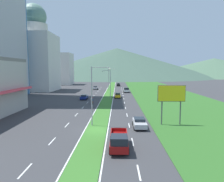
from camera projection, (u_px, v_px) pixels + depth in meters
ground_plane at (96, 130)px, 30.42m from camera, size 600.00×600.00×0.00m
grass_median at (110, 90)px, 90.06m from camera, size 3.20×240.00×0.06m
grass_verge_right at (157, 90)px, 89.50m from camera, size 24.00×240.00×0.06m
lane_dash_left_1 at (25, 171)px, 18.22m from camera, size 0.16×2.80×0.01m
lane_dash_left_2 at (52, 141)px, 25.77m from camera, size 0.16×2.80×0.01m
lane_dash_left_3 at (67, 125)px, 33.31m from camera, size 0.16×2.80×0.01m
lane_dash_left_4 at (76, 115)px, 40.85m from camera, size 0.16×2.80×0.01m
lane_dash_left_5 at (83, 108)px, 48.39m from camera, size 0.16×2.80×0.01m
lane_dash_left_6 at (88, 103)px, 55.94m from camera, size 0.16×2.80×0.01m
lane_dash_left_7 at (91, 99)px, 63.48m from camera, size 0.16×2.80×0.01m
lane_dash_left_8 at (94, 96)px, 71.02m from camera, size 0.16×2.80×0.01m
lane_dash_left_9 at (96, 93)px, 78.56m from camera, size 0.16×2.80×0.01m
lane_dash_left_10 at (98, 91)px, 86.10m from camera, size 0.16×2.80×0.01m
lane_dash_left_11 at (100, 89)px, 93.65m from camera, size 0.16×2.80×0.01m
lane_dash_left_12 at (101, 88)px, 101.19m from camera, size 0.16×2.80×0.01m
lane_dash_right_1 at (139, 172)px, 17.94m from camera, size 0.16×2.80×0.01m
lane_dash_right_2 at (133, 142)px, 25.48m from camera, size 0.16×2.80×0.01m
lane_dash_right_3 at (129, 125)px, 33.03m from camera, size 0.16×2.80×0.01m
lane_dash_right_4 at (127, 115)px, 40.57m from camera, size 0.16×2.80×0.01m
lane_dash_right_5 at (126, 108)px, 48.11m from camera, size 0.16×2.80×0.01m
lane_dash_right_6 at (124, 103)px, 55.65m from camera, size 0.16×2.80×0.01m
lane_dash_right_7 at (124, 99)px, 63.20m from camera, size 0.16×2.80×0.01m
lane_dash_right_8 at (123, 96)px, 70.74m from camera, size 0.16×2.80×0.01m
lane_dash_right_9 at (123, 93)px, 78.28m from camera, size 0.16×2.80×0.01m
lane_dash_right_10 at (122, 91)px, 85.82m from camera, size 0.16×2.80×0.01m
lane_dash_right_11 at (122, 89)px, 93.36m from camera, size 0.16×2.80×0.01m
lane_dash_right_12 at (121, 88)px, 100.91m from camera, size 0.16×2.80×0.01m
edge_line_median_left at (106, 90)px, 90.12m from camera, size 0.16×240.00×0.01m
edge_line_median_right at (114, 90)px, 90.02m from camera, size 0.16×240.00×0.01m
domed_building at (35, 55)px, 86.88m from camera, size 16.96×16.96×36.64m
midrise_colored at (62, 69)px, 123.16m from camera, size 12.51×12.51×18.89m
hill_far_left at (79, 68)px, 269.83m from camera, size 137.36×137.36×22.59m
hill_far_center at (117, 62)px, 262.31m from camera, size 238.16×238.16×36.56m
hill_far_right at (214, 67)px, 274.91m from camera, size 199.86×199.86×24.32m
street_lamp_near at (94, 92)px, 32.32m from camera, size 3.23×0.43×9.56m
street_lamp_mid at (109, 82)px, 61.86m from camera, size 2.70×0.33×8.95m
street_lamp_far at (109, 78)px, 91.44m from camera, size 3.06×0.28×9.49m
billboard_roadside at (172, 96)px, 32.84m from camera, size 4.50×0.28×6.56m
car_0 at (139, 123)px, 31.82m from camera, size 2.03×4.67×1.48m
car_1 at (84, 97)px, 61.66m from camera, size 1.98×4.65×1.46m
car_2 at (96, 88)px, 92.87m from camera, size 1.93×4.16×1.57m
car_3 at (118, 95)px, 65.65m from camera, size 1.87×4.57×1.52m
car_4 at (118, 85)px, 111.75m from camera, size 1.90×4.51×1.57m
pickup_truck_0 at (119, 141)px, 22.97m from camera, size 2.18×5.40×2.00m
pickup_truck_1 at (126, 90)px, 80.85m from camera, size 2.18×5.40×2.00m
motorcycle_rider at (93, 101)px, 53.27m from camera, size 0.36×2.00×1.80m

